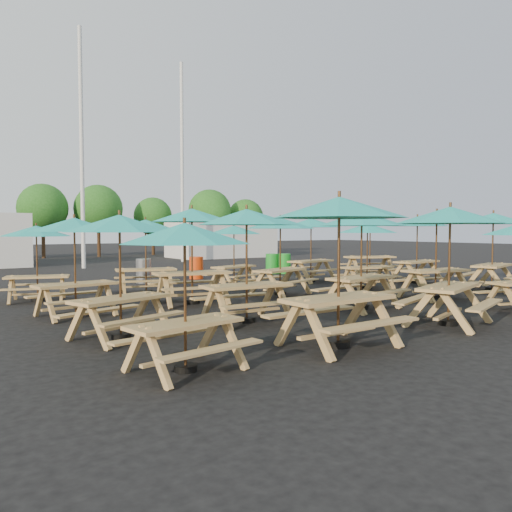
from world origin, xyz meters
TOP-DOWN VIEW (x-y plane):
  - ground at (0.00, 0.00)m, footprint 120.00×120.00m
  - picnic_unit_0 at (-6.01, -5.56)m, footprint 2.09×2.09m
  - picnic_unit_1 at (-6.04, -3.06)m, footprint 2.48×2.48m
  - picnic_unit_2 at (-6.09, -0.23)m, footprint 2.22×2.22m
  - picnic_unit_3 at (-6.31, 2.80)m, footprint 2.31×2.31m
  - picnic_unit_4 at (-3.28, -5.70)m, footprint 2.24×2.24m
  - picnic_unit_5 at (-3.31, -2.99)m, footprint 2.24×2.24m
  - picnic_unit_6 at (-3.04, 0.03)m, footprint 2.57×2.57m
  - picnic_unit_7 at (-3.24, 2.71)m, footprint 2.46×2.46m
  - picnic_unit_8 at (-0.10, -5.58)m, footprint 2.73×2.73m
  - picnic_unit_9 at (-0.05, -3.12)m, footprint 2.40×2.40m
  - picnic_unit_10 at (-0.09, 0.09)m, footprint 2.59×2.59m
  - picnic_unit_11 at (-0.02, 2.80)m, footprint 2.34×2.34m
  - picnic_unit_13 at (3.06, -2.99)m, footprint 2.47×2.47m
  - picnic_unit_14 at (3.30, -0.19)m, footprint 2.26×2.26m
  - picnic_unit_15 at (3.21, 2.55)m, footprint 2.45×2.45m
  - picnic_unit_17 at (6.16, -2.85)m, footprint 2.73×2.73m
  - picnic_unit_18 at (6.00, -0.07)m, footprint 2.38×2.38m
  - picnic_unit_19 at (6.40, 2.56)m, footprint 2.89×2.89m
  - waste_bin_0 at (-2.15, 5.63)m, footprint 0.55×0.55m
  - waste_bin_1 at (0.13, 5.87)m, footprint 0.55×0.55m
  - waste_bin_2 at (4.05, 6.16)m, footprint 0.55×0.55m
  - waste_bin_3 at (4.52, 5.85)m, footprint 0.55×0.55m
  - mast_0 at (-2.00, 14.00)m, footprint 0.20×0.20m
  - mast_1 at (4.50, 16.00)m, footprint 0.20×0.20m
  - event_tent_1 at (9.00, 19.00)m, footprint 7.00×4.00m
  - tree_3 at (-1.75, 24.72)m, footprint 3.36×3.36m
  - tree_4 at (1.90, 24.26)m, footprint 3.41×3.41m
  - tree_5 at (6.22, 24.67)m, footprint 2.94×2.94m
  - tree_6 at (10.23, 22.90)m, footprint 3.38×3.38m
  - tree_7 at (13.63, 22.92)m, footprint 2.95×2.95m

SIDE VIEW (x-z plane):
  - ground at x=0.00m, z-range 0.00..0.00m
  - waste_bin_0 at x=-2.15m, z-range 0.00..0.88m
  - waste_bin_1 at x=0.13m, z-range 0.00..0.88m
  - waste_bin_2 at x=4.05m, z-range 0.00..0.88m
  - waste_bin_3 at x=4.52m, z-range 0.00..0.88m
  - event_tent_1 at x=9.00m, z-range 0.00..2.60m
  - picnic_unit_0 at x=-6.01m, z-range 0.75..2.80m
  - picnic_unit_3 at x=-6.31m, z-range 0.75..2.82m
  - picnic_unit_11 at x=-0.02m, z-range 0.77..2.87m
  - picnic_unit_14 at x=3.30m, z-range 0.79..2.95m
  - picnic_unit_1 at x=-6.04m, z-range 0.81..3.04m
  - picnic_unit_2 at x=-6.09m, z-range 0.81..3.04m
  - picnic_unit_7 at x=-3.24m, z-range 0.83..3.10m
  - picnic_unit_10 at x=-0.09m, z-range 0.84..3.16m
  - picnic_unit_15 at x=3.21m, z-range 0.87..3.26m
  - picnic_unit_9 at x=-0.05m, z-range 0.87..3.26m
  - picnic_unit_5 at x=-3.31m, z-range 0.87..3.27m
  - picnic_unit_8 at x=-0.10m, z-range 0.88..3.31m
  - picnic_unit_18 at x=6.00m, z-range 0.89..3.33m
  - picnic_unit_13 at x=3.06m, z-range 0.90..3.36m
  - picnic_unit_17 at x=6.16m, z-range 0.91..3.40m
  - picnic_unit_4 at x=-3.28m, z-range 0.91..3.41m
  - picnic_unit_6 at x=-3.04m, z-range 0.92..3.43m
  - picnic_unit_19 at x=6.40m, z-range 0.93..3.49m
  - tree_5 at x=6.22m, z-range 0.75..5.20m
  - tree_7 at x=13.63m, z-range 0.75..5.23m
  - tree_3 at x=-1.75m, z-range 0.86..5.95m
  - tree_6 at x=10.23m, z-range 0.86..5.99m
  - tree_4 at x=1.90m, z-range 0.87..6.04m
  - mast_0 at x=-2.00m, z-range 0.00..12.00m
  - mast_1 at x=4.50m, z-range 0.00..12.00m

